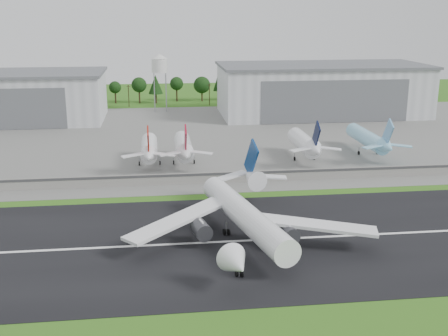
{
  "coord_description": "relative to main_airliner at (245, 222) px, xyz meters",
  "views": [
    {
      "loc": [
        -7.65,
        -107.19,
        50.79
      ],
      "look_at": [
        10.46,
        40.0,
        9.0
      ],
      "focal_mm": 45.0,
      "sensor_mm": 36.0,
      "label": 1
    }
  ],
  "objects": [
    {
      "name": "treeline",
      "position": [
        -11.46,
        205.43,
        -4.89
      ],
      "size": [
        320.0,
        16.0,
        22.0
      ],
      "primitive_type": null,
      "color": "black",
      "rests_on": "ground"
    },
    {
      "name": "parked_jet_red_a",
      "position": [
        -21.75,
        66.96,
        1.14
      ],
      "size": [
        7.36,
        31.29,
        16.53
      ],
      "color": "white",
      "rests_on": "ground"
    },
    {
      "name": "parked_jet_skyblue",
      "position": [
        57.18,
        71.97,
        1.11
      ],
      "size": [
        7.36,
        37.29,
        16.55
      ],
      "color": "#8CD2F1",
      "rests_on": "ground"
    },
    {
      "name": "utility_poles",
      "position": [
        -11.46,
        190.43,
        -4.89
      ],
      "size": [
        230.0,
        3.0,
        12.0
      ],
      "primitive_type": null,
      "color": "black",
      "rests_on": "ground"
    },
    {
      "name": "blast_fence",
      "position": [
        -11.46,
        45.41,
        -3.09
      ],
      "size": [
        240.0,
        0.61,
        3.5
      ],
      "color": "gray",
      "rests_on": "ground"
    },
    {
      "name": "main_airliner",
      "position": [
        0.0,
        0.0,
        0.0
      ],
      "size": [
        55.9,
        58.81,
        18.17
      ],
      "rotation": [
        0.0,
        0.0,
        3.36
      ],
      "color": "white",
      "rests_on": "runway"
    },
    {
      "name": "runway_centerline",
      "position": [
        -11.46,
        0.43,
        -4.78
      ],
      "size": [
        220.0,
        1.0,
        0.02
      ],
      "primitive_type": "cube",
      "color": "white",
      "rests_on": "runway"
    },
    {
      "name": "ground",
      "position": [
        -11.46,
        -9.57,
        -4.89
      ],
      "size": [
        600.0,
        600.0,
        0.0
      ],
      "primitive_type": "plane",
      "color": "#226417",
      "rests_on": "ground"
    },
    {
      "name": "hangar_east",
      "position": [
        63.54,
        155.34,
        7.73
      ],
      "size": [
        102.0,
        47.0,
        25.2
      ],
      "color": "silver",
      "rests_on": "ground"
    },
    {
      "name": "runway",
      "position": [
        -11.46,
        0.43,
        -4.84
      ],
      "size": [
        320.0,
        60.0,
        0.1
      ],
      "primitive_type": "cube",
      "color": "black",
      "rests_on": "ground"
    },
    {
      "name": "hangar_west",
      "position": [
        -91.46,
        155.34,
        6.74
      ],
      "size": [
        97.0,
        44.0,
        23.2
      ],
      "color": "silver",
      "rests_on": "ground"
    },
    {
      "name": "parked_jet_red_b",
      "position": [
        -10.12,
        66.99,
        1.29
      ],
      "size": [
        7.36,
        31.29,
        16.69
      ],
      "color": "silver",
      "rests_on": "ground"
    },
    {
      "name": "apron",
      "position": [
        -11.46,
        110.43,
        -4.84
      ],
      "size": [
        320.0,
        150.0,
        0.1
      ],
      "primitive_type": "cube",
      "color": "slate",
      "rests_on": "ground"
    },
    {
      "name": "water_tower",
      "position": [
        -16.46,
        175.43,
        19.66
      ],
      "size": [
        8.4,
        8.4,
        29.4
      ],
      "color": "#99999E",
      "rests_on": "ground"
    },
    {
      "name": "parked_jet_navy",
      "position": [
        32.08,
        67.0,
        1.39
      ],
      "size": [
        7.36,
        31.29,
        16.8
      ],
      "color": "white",
      "rests_on": "ground"
    }
  ]
}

